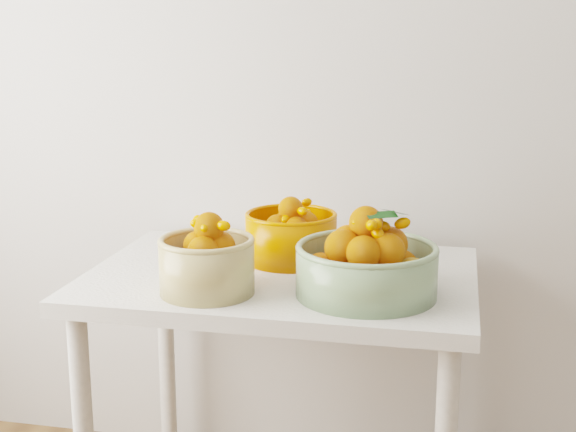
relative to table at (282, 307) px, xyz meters
name	(u,v)px	position (x,y,z in m)	size (l,w,h in m)	color
table	(282,307)	(0.00, 0.00, 0.00)	(1.00, 0.70, 0.75)	silver
bowl_cream	(207,262)	(-0.14, -0.20, 0.17)	(0.24, 0.24, 0.20)	tan
bowl_green	(366,265)	(0.24, -0.14, 0.17)	(0.39, 0.39, 0.22)	gray
bowl_orange	(291,236)	(0.00, 0.11, 0.17)	(0.28, 0.28, 0.18)	#D65900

